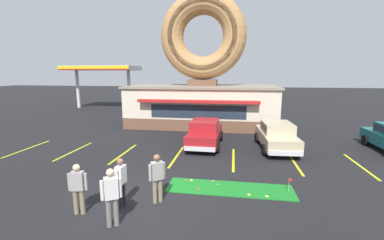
% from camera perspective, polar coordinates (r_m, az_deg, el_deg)
% --- Properties ---
extents(ground_plane, '(160.00, 160.00, 0.00)m').
position_cam_1_polar(ground_plane, '(9.49, -11.37, -17.26)').
color(ground_plane, black).
extents(donut_shop_building, '(12.30, 6.75, 10.96)m').
position_cam_1_polar(donut_shop_building, '(21.96, 2.36, 8.63)').
color(donut_shop_building, brown).
rests_on(donut_shop_building, ground).
extents(putting_mat, '(4.79, 1.32, 0.03)m').
position_cam_1_polar(putting_mat, '(10.27, 8.40, -14.84)').
color(putting_mat, '#197523').
rests_on(putting_mat, ground).
extents(mini_donut_near_left, '(0.13, 0.13, 0.04)m').
position_cam_1_polar(mini_donut_near_left, '(10.81, -1.42, -13.21)').
color(mini_donut_near_left, brown).
rests_on(mini_donut_near_left, putting_mat).
extents(mini_donut_near_right, '(0.13, 0.13, 0.04)m').
position_cam_1_polar(mini_donut_near_right, '(9.89, 16.29, -15.98)').
color(mini_donut_near_right, '#E5C666').
rests_on(mini_donut_near_right, putting_mat).
extents(mini_donut_mid_left, '(0.13, 0.13, 0.04)m').
position_cam_1_polar(mini_donut_mid_left, '(9.86, 12.54, -15.90)').
color(mini_donut_mid_left, '#E5C666').
rests_on(mini_donut_mid_left, putting_mat).
extents(mini_donut_mid_centre, '(0.13, 0.13, 0.04)m').
position_cam_1_polar(mini_donut_mid_centre, '(10.75, 4.69, -13.38)').
color(mini_donut_mid_centre, '#A5724C').
rests_on(mini_donut_mid_centre, putting_mat).
extents(mini_donut_mid_right, '(0.13, 0.13, 0.04)m').
position_cam_1_polar(mini_donut_mid_right, '(10.05, 1.35, -15.11)').
color(mini_donut_mid_right, brown).
rests_on(mini_donut_mid_right, putting_mat).
extents(mini_donut_far_left, '(0.13, 0.13, 0.04)m').
position_cam_1_polar(mini_donut_far_left, '(10.79, -0.16, -13.25)').
color(mini_donut_far_left, '#E5C666').
rests_on(mini_donut_far_left, putting_mat).
extents(golf_ball, '(0.04, 0.04, 0.04)m').
position_cam_1_polar(golf_ball, '(10.48, 5.69, -14.04)').
color(golf_ball, white).
rests_on(golf_ball, putting_mat).
extents(putting_flag_pin, '(0.13, 0.01, 0.55)m').
position_cam_1_polar(putting_flag_pin, '(10.33, 20.95, -12.72)').
color(putting_flag_pin, silver).
rests_on(putting_flag_pin, putting_mat).
extents(car_champagne, '(2.18, 4.65, 1.60)m').
position_cam_1_polar(car_champagne, '(15.69, 18.27, -3.10)').
color(car_champagne, '#BCAD89').
rests_on(car_champagne, ground).
extents(car_red, '(2.05, 4.59, 1.60)m').
position_cam_1_polar(car_red, '(15.65, 2.89, -2.62)').
color(car_red, maroon).
rests_on(car_red, ground).
extents(pedestrian_blue_sweater_man, '(0.59, 0.31, 1.63)m').
position_cam_1_polar(pedestrian_blue_sweater_man, '(8.94, -24.03, -13.38)').
color(pedestrian_blue_sweater_man, '#7F7056').
rests_on(pedestrian_blue_sweater_man, ground).
extents(pedestrian_hooded_kid, '(0.27, 0.59, 1.66)m').
position_cam_1_polar(pedestrian_hooded_kid, '(8.93, -15.50, -12.75)').
color(pedestrian_hooded_kid, '#232328').
rests_on(pedestrian_hooded_kid, ground).
extents(pedestrian_leather_jacket_man, '(0.49, 0.42, 1.71)m').
position_cam_1_polar(pedestrian_leather_jacket_man, '(8.93, -7.73, -12.24)').
color(pedestrian_leather_jacket_man, '#7F7056').
rests_on(pedestrian_leather_jacket_man, ground).
extents(pedestrian_clipboard_woman, '(0.52, 0.40, 1.74)m').
position_cam_1_polar(pedestrian_clipboard_woman, '(7.91, -17.46, -15.51)').
color(pedestrian_clipboard_woman, slate).
rests_on(pedestrian_clipboard_woman, ground).
extents(trash_bin, '(0.57, 0.57, 0.97)m').
position_cam_1_polar(trash_bin, '(19.62, 17.37, -1.56)').
color(trash_bin, '#1E662D').
rests_on(trash_bin, ground).
extents(gas_station_canopy, '(9.00, 4.46, 5.30)m').
position_cam_1_polar(gas_station_canopy, '(34.64, -19.41, 10.50)').
color(gas_station_canopy, silver).
rests_on(gas_station_canopy, ground).
extents(parking_stripe_far_left, '(0.12, 3.60, 0.01)m').
position_cam_1_polar(parking_stripe_far_left, '(18.06, -32.68, -5.36)').
color(parking_stripe_far_left, yellow).
rests_on(parking_stripe_far_left, ground).
extents(parking_stripe_left, '(0.12, 3.60, 0.01)m').
position_cam_1_polar(parking_stripe_left, '(16.23, -24.71, -6.26)').
color(parking_stripe_left, yellow).
rests_on(parking_stripe_left, ground).
extents(parking_stripe_mid_left, '(0.12, 3.60, 0.01)m').
position_cam_1_polar(parking_stripe_mid_left, '(14.80, -14.93, -7.21)').
color(parking_stripe_mid_left, yellow).
rests_on(parking_stripe_mid_left, ground).
extents(parking_stripe_centre, '(0.12, 3.60, 0.01)m').
position_cam_1_polar(parking_stripe_centre, '(13.87, -3.43, -8.04)').
color(parking_stripe_centre, yellow).
rests_on(parking_stripe_centre, ground).
extents(parking_stripe_mid_right, '(0.12, 3.60, 0.01)m').
position_cam_1_polar(parking_stripe_mid_right, '(13.56, 9.18, -8.59)').
color(parking_stripe_mid_right, yellow).
rests_on(parking_stripe_mid_right, ground).
extents(parking_stripe_right, '(0.12, 3.60, 0.01)m').
position_cam_1_polar(parking_stripe_right, '(13.91, 21.78, -8.73)').
color(parking_stripe_right, yellow).
rests_on(parking_stripe_right, ground).
extents(parking_stripe_far_right, '(0.12, 3.60, 0.01)m').
position_cam_1_polar(parking_stripe_far_right, '(14.87, 33.25, -8.50)').
color(parking_stripe_far_right, yellow).
rests_on(parking_stripe_far_right, ground).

